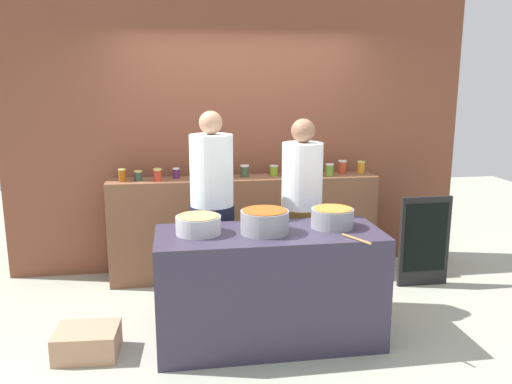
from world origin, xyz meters
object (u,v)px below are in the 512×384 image
Objects in this scene: cooking_pot_right at (332,218)px; preserve_jar_7 at (245,171)px; preserve_jar_9 at (286,170)px; chalkboard_sign at (424,241)px; preserve_jar_3 at (176,173)px; cooking_pot_center at (265,222)px; preserve_jar_0 at (122,175)px; cook_in_cap at (301,225)px; preserve_jar_10 at (313,168)px; preserve_jar_1 at (138,176)px; wooden_spoon at (357,239)px; cooking_pot_left at (198,225)px; preserve_jar_13 at (361,167)px; preserve_jar_5 at (218,172)px; preserve_jar_4 at (200,173)px; preserve_jar_8 at (274,171)px; preserve_jar_11 at (330,170)px; bread_crate at (87,342)px; cook_with_tongs at (213,225)px; preserve_jar_2 at (158,175)px; preserve_jar_12 at (342,167)px; preserve_jar_6 at (228,171)px.

preserve_jar_7 is at bearing 109.62° from cooking_pot_right.
preserve_jar_9 reaches higher than chalkboard_sign.
preserve_jar_3 is 1.61m from cooking_pot_center.
preserve_jar_0 is 1.81m from cooking_pot_center.
chalkboard_sign is (1.32, 0.31, -0.31)m from cook_in_cap.
preserve_jar_3 is 1.40m from preserve_jar_10.
chalkboard_sign is (2.75, -0.52, -0.63)m from preserve_jar_1.
wooden_spoon is at bearing -133.91° from chalkboard_sign.
cooking_pot_left is at bearing -63.51° from preserve_jar_0.
cooking_pot_left is (0.66, -1.33, -0.15)m from preserve_jar_0.
cooking_pot_right is (-0.74, -1.41, -0.15)m from preserve_jar_13.
preserve_jar_0 reaches higher than chalkboard_sign.
preserve_jar_0 reaches higher than cooking_pot_left.
cooking_pot_center is at bearing -81.01° from preserve_jar_5.
cooking_pot_center is at bearing -73.18° from preserve_jar_4.
preserve_jar_0 is 0.15m from preserve_jar_1.
chalkboard_sign is at bearing -22.47° from preserve_jar_8.
preserve_jar_8 is 0.56m from preserve_jar_11.
preserve_jar_11 reaches higher than bread_crate.
cooking_pot_center is at bearing 154.97° from wooden_spoon.
preserve_jar_10 is 0.07× the size of cook_with_tongs.
preserve_jar_0 is 1.62m from preserve_jar_9.
preserve_jar_1 is at bearing -178.88° from preserve_jar_9.
cooking_pot_right is at bearing -43.45° from preserve_jar_2.
cooking_pot_right is 0.37m from wooden_spoon.
preserve_jar_3 is 0.97× the size of preserve_jar_8.
preserve_jar_10 is (0.72, 0.01, 0.00)m from preserve_jar_7.
preserve_jar_13 is at bearing 29.55° from bread_crate.
preserve_jar_2 is 1.90m from preserve_jar_12.
preserve_jar_4 is 0.97× the size of preserve_jar_12.
cook_with_tongs is at bearing 30.74° from bread_crate.
wooden_spoon is 1.30m from cook_with_tongs.
preserve_jar_13 is at bearing 1.10° from preserve_jar_7.
preserve_jar_12 is (0.32, 0.02, 0.00)m from preserve_jar_10.
preserve_jar_11 is 1.34m from cooking_pot_right.
preserve_jar_4 is 1.31m from preserve_jar_11.
preserve_jar_5 is 0.10m from preserve_jar_6.
cook_in_cap is (0.65, -0.86, -0.34)m from preserve_jar_5.
preserve_jar_13 is at bearing 3.94° from preserve_jar_4.
preserve_jar_13 is (1.51, 0.04, 0.01)m from preserve_jar_5.
cooking_pot_center is (0.23, -1.44, -0.13)m from preserve_jar_5.
preserve_jar_13 is (1.23, 0.02, 0.00)m from preserve_jar_7.
cooking_pot_right reaches higher than chalkboard_sign.
preserve_jar_0 reaches higher than preserve_jar_5.
cook_in_cap is at bearing 18.40° from bread_crate.
preserve_jar_0 reaches higher than preserve_jar_7.
preserve_jar_6 is at bearing 75.43° from cooking_pot_left.
preserve_jar_7 reaches higher than cooking_pot_center.
preserve_jar_4 reaches higher than preserve_jar_3.
cooking_pot_center reaches higher than cooking_pot_left.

